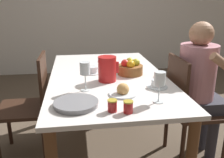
{
  "coord_description": "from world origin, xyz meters",
  "views": [
    {
      "loc": [
        -0.25,
        -1.98,
        1.37
      ],
      "look_at": [
        0.0,
        -0.25,
        0.79
      ],
      "focal_mm": 40.0,
      "sensor_mm": 36.0,
      "label": 1
    }
  ],
  "objects": [
    {
      "name": "wine_glass_water",
      "position": [
        0.24,
        -0.6,
        0.89
      ],
      "size": [
        0.07,
        0.07,
        0.2
      ],
      "color": "white",
      "rests_on": "dining_table"
    },
    {
      "name": "serving_tray",
      "position": [
        -0.27,
        -0.58,
        0.75
      ],
      "size": [
        0.27,
        0.27,
        0.03
      ],
      "color": "gray",
      "rests_on": "dining_table"
    },
    {
      "name": "dining_table",
      "position": [
        0.0,
        0.0,
        0.64
      ],
      "size": [
        0.95,
        1.65,
        0.74
      ],
      "color": "silver",
      "rests_on": "ground_plane"
    },
    {
      "name": "person_seated",
      "position": [
        0.75,
        -0.16,
        0.71
      ],
      "size": [
        0.39,
        0.41,
        1.19
      ],
      "rotation": [
        0.0,
        0.0,
        -1.57
      ],
      "color": "#33333D",
      "rests_on": "ground_plane"
    },
    {
      "name": "ground_plane",
      "position": [
        0.0,
        0.0,
        0.0
      ],
      "size": [
        20.0,
        20.0,
        0.0
      ],
      "primitive_type": "plane",
      "color": "brown"
    },
    {
      "name": "fruit_bowl",
      "position": [
        0.19,
        0.01,
        0.79
      ],
      "size": [
        0.21,
        0.21,
        0.13
      ],
      "color": "brown",
      "rests_on": "dining_table"
    },
    {
      "name": "wall_back",
      "position": [
        0.0,
        2.64,
        1.3
      ],
      "size": [
        10.0,
        0.06,
        2.6
      ],
      "color": "silver",
      "rests_on": "ground_plane"
    },
    {
      "name": "wine_glass_juice",
      "position": [
        -0.2,
        -0.32,
        0.89
      ],
      "size": [
        0.07,
        0.07,
        0.21
      ],
      "color": "white",
      "rests_on": "dining_table"
    },
    {
      "name": "teacup_across",
      "position": [
        -0.12,
        0.09,
        0.76
      ],
      "size": [
        0.15,
        0.15,
        0.06
      ],
      "color": "silver",
      "rests_on": "dining_table"
    },
    {
      "name": "teacup_near_person",
      "position": [
        0.32,
        -0.34,
        0.76
      ],
      "size": [
        0.15,
        0.15,
        0.06
      ],
      "color": "silver",
      "rests_on": "dining_table"
    },
    {
      "name": "chair_person_side",
      "position": [
        0.66,
        -0.18,
        0.49
      ],
      "size": [
        0.42,
        0.42,
        0.91
      ],
      "rotation": [
        0.0,
        0.0,
        -1.57
      ],
      "color": "#331E14",
      "rests_on": "ground_plane"
    },
    {
      "name": "red_pitcher",
      "position": [
        -0.02,
        -0.14,
        0.84
      ],
      "size": [
        0.16,
        0.14,
        0.2
      ],
      "color": "red",
      "rests_on": "dining_table"
    },
    {
      "name": "jam_jar_amber",
      "position": [
        -0.06,
        -0.69,
        0.78
      ],
      "size": [
        0.06,
        0.06,
        0.07
      ],
      "color": "#A81E1E",
      "rests_on": "dining_table"
    },
    {
      "name": "chair_opposite",
      "position": [
        -0.66,
        0.07,
        0.49
      ],
      "size": [
        0.42,
        0.42,
        0.91
      ],
      "rotation": [
        0.0,
        0.0,
        1.57
      ],
      "color": "#331E14",
      "rests_on": "ground_plane"
    },
    {
      "name": "bread_plate",
      "position": [
        0.05,
        -0.44,
        0.76
      ],
      "size": [
        0.19,
        0.19,
        0.08
      ],
      "color": "silver",
      "rests_on": "dining_table"
    },
    {
      "name": "jam_jar_red",
      "position": [
        0.02,
        -0.72,
        0.78
      ],
      "size": [
        0.06,
        0.06,
        0.07
      ],
      "color": "#A81E1E",
      "rests_on": "dining_table"
    }
  ]
}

